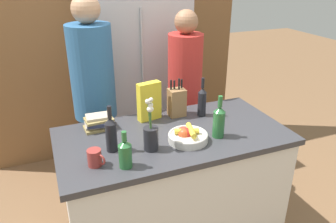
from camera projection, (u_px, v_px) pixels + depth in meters
The scene contains 15 objects.
kitchen_island at pixel (173, 191), 2.36m from camera, with size 1.52×0.77×0.94m.
back_wall_wood at pixel (114, 34), 3.38m from camera, with size 2.72×0.12×2.60m.
refrigerator at pixel (140, 71), 3.26m from camera, with size 0.87×0.63×1.97m.
fruit_bowl at pixel (187, 136), 2.06m from camera, with size 0.25×0.25×0.10m.
knife_block at pixel (177, 102), 2.38m from camera, with size 0.12×0.10×0.29m.
flower_vase at pixel (151, 134), 1.94m from camera, with size 0.09×0.09×0.34m.
cereal_box at pixel (149, 101), 2.31m from camera, with size 0.18×0.09×0.28m.
coffee_mug at pixel (95, 158), 1.81m from camera, with size 0.09×0.11×0.10m.
book_stack at pixel (99, 122), 2.22m from camera, with size 0.21×0.16×0.09m.
bottle_oil at pixel (219, 121), 2.09m from camera, with size 0.08×0.08×0.28m.
bottle_vinegar at pixel (125, 153), 1.78m from camera, with size 0.07×0.07×0.22m.
bottle_wine at pixel (202, 101), 2.38m from camera, with size 0.06×0.06×0.29m.
bottle_water at pixel (111, 133), 1.93m from camera, with size 0.07×0.07×0.29m.
person_at_sink at pixel (95, 97), 2.56m from camera, with size 0.33×0.33×1.78m.
person_in_blue at pixel (185, 94), 2.83m from camera, with size 0.29×0.29×1.64m.
Camera 1 is at (-0.74, -1.76, 1.97)m, focal length 35.00 mm.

